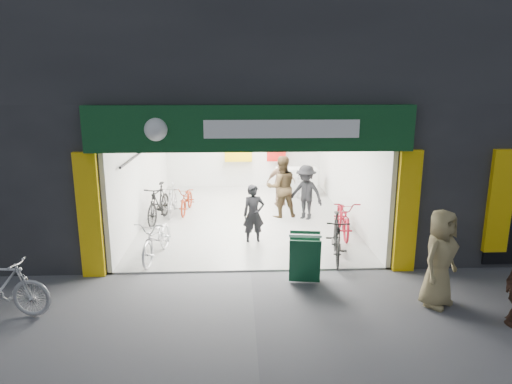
{
  "coord_description": "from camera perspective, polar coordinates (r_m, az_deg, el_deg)",
  "views": [
    {
      "loc": [
        -0.29,
        -9.0,
        3.95
      ],
      "look_at": [
        0.18,
        1.5,
        1.38
      ],
      "focal_mm": 32.0,
      "sensor_mm": 36.0,
      "label": 1
    }
  ],
  "objects": [
    {
      "name": "bike_left_front",
      "position": [
        10.62,
        -12.26,
        -5.64
      ],
      "size": [
        0.92,
        1.92,
        0.97
      ],
      "primitive_type": "imported",
      "rotation": [
        0.0,
        0.0,
        -0.15
      ],
      "color": "silver",
      "rests_on": "ground"
    },
    {
      "name": "ground",
      "position": [
        9.83,
        -0.66,
        -9.95
      ],
      "size": [
        60.0,
        60.0,
        0.0
      ],
      "primitive_type": "plane",
      "color": "#56565B",
      "rests_on": "ground"
    },
    {
      "name": "customer_c",
      "position": [
        13.19,
        6.24,
        -0.12
      ],
      "size": [
        1.2,
        1.1,
        1.62
      ],
      "primitive_type": "imported",
      "rotation": [
        0.0,
        0.0,
        -0.63
      ],
      "color": "black",
      "rests_on": "ground"
    },
    {
      "name": "customer_a",
      "position": [
        11.25,
        -0.3,
        -2.82
      ],
      "size": [
        0.6,
        0.45,
        1.49
      ],
      "primitive_type": "imported",
      "rotation": [
        0.0,
        0.0,
        0.18
      ],
      "color": "black",
      "rests_on": "ground"
    },
    {
      "name": "bike_left_midfront",
      "position": [
        13.24,
        -12.08,
        -1.41
      ],
      "size": [
        0.81,
        1.92,
        1.12
      ],
      "primitive_type": "imported",
      "rotation": [
        0.0,
        0.0,
        -0.16
      ],
      "color": "black",
      "rests_on": "ground"
    },
    {
      "name": "bike_right_front",
      "position": [
        10.43,
        10.05,
        -5.65
      ],
      "size": [
        0.77,
        1.8,
        1.05
      ],
      "primitive_type": "imported",
      "rotation": [
        0.0,
        0.0,
        -0.16
      ],
      "color": "black",
      "rests_on": "ground"
    },
    {
      "name": "building",
      "position": [
        14.04,
        2.44,
        15.21
      ],
      "size": [
        17.0,
        10.27,
        8.0
      ],
      "color": "#232326",
      "rests_on": "ground"
    },
    {
      "name": "bike_left_back",
      "position": [
        13.93,
        -10.42,
        -0.94
      ],
      "size": [
        0.48,
        1.59,
        0.95
      ],
      "primitive_type": "imported",
      "rotation": [
        0.0,
        0.0,
        -0.02
      ],
      "color": "#A3A3A7",
      "rests_on": "ground"
    },
    {
      "name": "customer_d",
      "position": [
        14.59,
        3.14,
        1.2
      ],
      "size": [
        0.94,
        0.42,
        1.58
      ],
      "primitive_type": "imported",
      "rotation": [
        0.0,
        0.0,
        3.18
      ],
      "color": "#7D5E48",
      "rests_on": "ground"
    },
    {
      "name": "customer_b",
      "position": [
        13.34,
        3.19,
        0.6
      ],
      "size": [
        1.01,
        0.85,
        1.85
      ],
      "primitive_type": "imported",
      "rotation": [
        0.0,
        0.0,
        3.33
      ],
      "color": "#3E301C",
      "rests_on": "ground"
    },
    {
      "name": "bike_left_midback",
      "position": [
        14.07,
        -8.63,
        -0.92
      ],
      "size": [
        0.7,
        1.67,
        0.85
      ],
      "primitive_type": "imported",
      "rotation": [
        0.0,
        0.0,
        -0.08
      ],
      "color": "maroon",
      "rests_on": "ground"
    },
    {
      "name": "sandwich_board",
      "position": [
        9.26,
        6.11,
        -8.04
      ],
      "size": [
        0.7,
        0.71,
        0.96
      ],
      "rotation": [
        0.0,
        0.0,
        -0.14
      ],
      "color": "#104126",
      "rests_on": "ground"
    },
    {
      "name": "pedestrian_near",
      "position": [
        8.78,
        21.97,
        -7.68
      ],
      "size": [
        1.04,
        0.99,
        1.79
      ],
      "primitive_type": "imported",
      "rotation": [
        0.0,
        0.0,
        0.69
      ],
      "color": "#8C7B51",
      "rests_on": "ground"
    },
    {
      "name": "bike_right_mid",
      "position": [
        12.12,
        10.88,
        -3.07
      ],
      "size": [
        0.81,
        1.94,
        0.99
      ],
      "primitive_type": "imported",
      "rotation": [
        0.0,
        0.0,
        -0.08
      ],
      "color": "maroon",
      "rests_on": "ground"
    },
    {
      "name": "bike_right_back",
      "position": [
        15.17,
        5.43,
        0.5
      ],
      "size": [
        0.47,
        1.64,
        0.98
      ],
      "primitive_type": "imported",
      "rotation": [
        0.0,
        0.0,
        -0.01
      ],
      "color": "#B0B0B5",
      "rests_on": "ground"
    }
  ]
}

